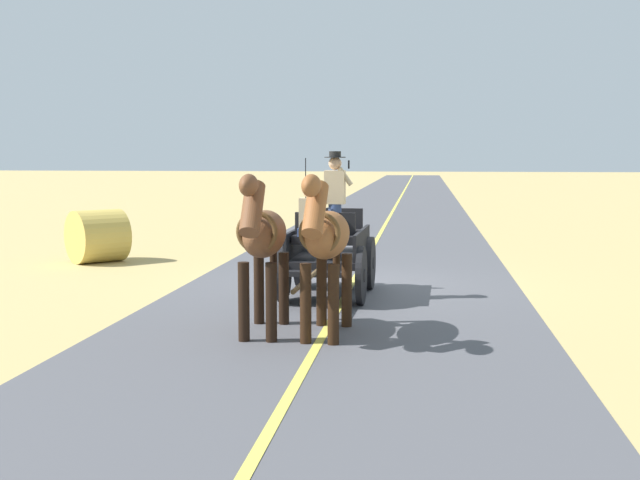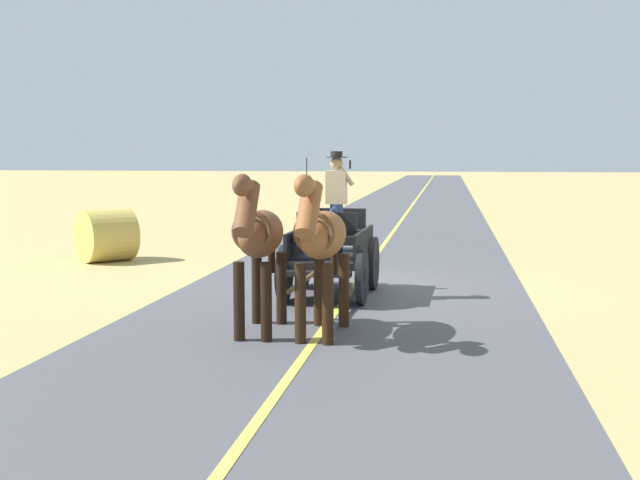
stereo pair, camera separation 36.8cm
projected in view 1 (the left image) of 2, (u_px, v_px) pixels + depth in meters
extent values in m
plane|color=tan|center=(351.00, 286.00, 14.71)|extent=(200.00, 200.00, 0.00)
cube|color=#4C4C51|center=(351.00, 286.00, 14.71)|extent=(6.22, 160.00, 0.01)
cube|color=#DBCC4C|center=(351.00, 286.00, 14.71)|extent=(0.12, 160.00, 0.00)
cube|color=black|center=(329.00, 258.00, 13.71)|extent=(1.27, 2.24, 0.12)
cube|color=black|center=(362.00, 242.00, 13.59)|extent=(0.13, 2.09, 0.44)
cube|color=black|center=(297.00, 241.00, 13.77)|extent=(0.13, 2.09, 0.44)
cube|color=black|center=(317.00, 274.00, 12.53)|extent=(1.09, 0.27, 0.08)
cube|color=black|center=(339.00, 259.00, 14.91)|extent=(0.73, 0.22, 0.06)
cube|color=black|center=(324.00, 240.00, 13.08)|extent=(1.03, 0.39, 0.14)
cube|color=black|center=(325.00, 226.00, 13.23)|extent=(1.02, 0.11, 0.44)
cube|color=black|center=(333.00, 233.00, 14.16)|extent=(1.03, 0.39, 0.14)
cube|color=black|center=(335.00, 220.00, 14.31)|extent=(1.02, 0.11, 0.44)
cylinder|color=black|center=(361.00, 276.00, 12.87)|extent=(0.13, 0.96, 0.96)
cylinder|color=black|center=(361.00, 276.00, 12.87)|extent=(0.13, 0.21, 0.21)
cylinder|color=black|center=(283.00, 274.00, 13.08)|extent=(0.13, 0.96, 0.96)
cylinder|color=black|center=(283.00, 274.00, 13.08)|extent=(0.13, 0.21, 0.21)
cylinder|color=black|center=(371.00, 263.00, 14.38)|extent=(0.13, 0.96, 0.96)
cylinder|color=black|center=(371.00, 263.00, 14.38)|extent=(0.13, 0.21, 0.21)
cylinder|color=black|center=(301.00, 261.00, 14.59)|extent=(0.13, 0.96, 0.96)
cylinder|color=black|center=(301.00, 261.00, 14.59)|extent=(0.13, 0.21, 0.21)
cylinder|color=brown|center=(306.00, 280.00, 11.56)|extent=(0.13, 2.00, 0.07)
cylinder|color=black|center=(306.00, 197.00, 13.05)|extent=(0.02, 0.02, 1.30)
cylinder|color=#384C7F|center=(335.00, 231.00, 13.31)|extent=(0.22, 0.22, 0.90)
cube|color=tan|center=(335.00, 187.00, 13.23)|extent=(0.35, 0.23, 0.56)
sphere|color=tan|center=(335.00, 163.00, 13.19)|extent=(0.22, 0.22, 0.22)
cylinder|color=black|center=(335.00, 157.00, 13.18)|extent=(0.36, 0.36, 0.01)
cylinder|color=black|center=(335.00, 154.00, 13.17)|extent=(0.20, 0.20, 0.10)
cylinder|color=tan|center=(345.00, 177.00, 13.14)|extent=(0.26, 0.09, 0.32)
cube|color=black|center=(349.00, 165.00, 13.09)|extent=(0.02, 0.07, 0.14)
cube|color=#384C7F|center=(307.00, 232.00, 12.98)|extent=(0.29, 0.33, 0.14)
cube|color=tan|center=(309.00, 212.00, 13.07)|extent=(0.31, 0.21, 0.48)
sphere|color=beige|center=(309.00, 191.00, 13.03)|extent=(0.20, 0.20, 0.20)
ellipsoid|color=brown|center=(327.00, 235.00, 10.62)|extent=(0.65, 1.59, 0.64)
cylinder|color=black|center=(333.00, 305.00, 10.15)|extent=(0.15, 0.15, 1.05)
cylinder|color=black|center=(306.00, 304.00, 10.21)|extent=(0.15, 0.15, 1.05)
cylinder|color=black|center=(347.00, 290.00, 11.21)|extent=(0.15, 0.15, 1.05)
cylinder|color=black|center=(322.00, 290.00, 11.28)|extent=(0.15, 0.15, 1.05)
cylinder|color=brown|center=(315.00, 209.00, 9.76)|extent=(0.30, 0.66, 0.73)
ellipsoid|color=brown|center=(311.00, 186.00, 9.51)|extent=(0.25, 0.55, 0.28)
cube|color=black|center=(315.00, 206.00, 9.77)|extent=(0.09, 0.51, 0.56)
cylinder|color=black|center=(337.00, 251.00, 11.38)|extent=(0.11, 0.11, 0.70)
torus|color=brown|center=(319.00, 233.00, 10.08)|extent=(0.55, 0.10, 0.55)
ellipsoid|color=brown|center=(264.00, 234.00, 10.76)|extent=(0.60, 1.57, 0.64)
cylinder|color=black|center=(271.00, 302.00, 10.29)|extent=(0.15, 0.15, 1.05)
cylinder|color=black|center=(244.00, 302.00, 10.33)|extent=(0.15, 0.15, 1.05)
cylinder|color=black|center=(284.00, 288.00, 11.37)|extent=(0.15, 0.15, 1.05)
cylinder|color=black|center=(259.00, 288.00, 11.41)|extent=(0.15, 0.15, 1.05)
cylinder|color=brown|center=(252.00, 209.00, 9.89)|extent=(0.28, 0.65, 0.73)
ellipsoid|color=brown|center=(249.00, 185.00, 9.64)|extent=(0.23, 0.55, 0.28)
cube|color=black|center=(253.00, 206.00, 9.90)|extent=(0.07, 0.50, 0.56)
cylinder|color=black|center=(273.00, 249.00, 11.53)|extent=(0.11, 0.11, 0.70)
torus|color=brown|center=(257.00, 232.00, 10.21)|extent=(0.55, 0.08, 0.55)
cylinder|color=gold|center=(98.00, 236.00, 17.94)|extent=(1.63, 1.62, 1.20)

